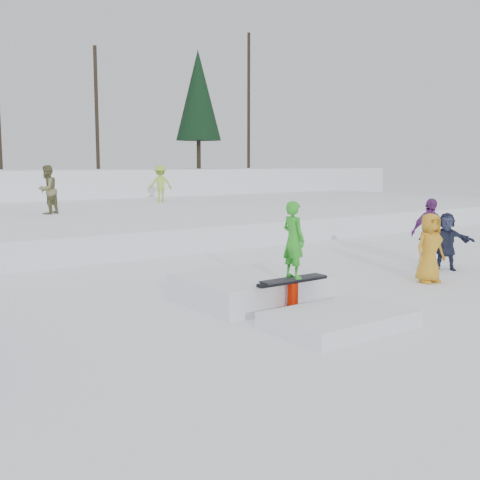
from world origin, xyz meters
TOP-DOWN VIEW (x-y plane):
  - ground at (0.00, 0.00)m, footprint 120.00×120.00m
  - snow_midrise at (0.00, 16.00)m, footprint 50.00×18.00m
  - treeline at (6.18, 28.28)m, footprint 40.24×4.22m
  - walker_olive at (0.57, 14.85)m, footprint 1.18×1.13m
  - walker_ygreen at (7.85, 18.93)m, footprint 1.36×1.03m
  - spectator_purple at (6.09, 1.10)m, footprint 1.19×0.76m
  - spectator_yellow at (4.50, -0.08)m, footprint 0.87×0.63m
  - spectator_dark at (6.28, 0.71)m, footprint 1.19×1.40m
  - jib_rail_feature at (-0.08, 0.13)m, footprint 2.60×4.40m

SIDE VIEW (x-z plane):
  - ground at x=0.00m, z-range 0.00..0.00m
  - jib_rail_feature at x=-0.08m, z-range -0.75..1.36m
  - snow_midrise at x=0.00m, z-range 0.00..0.80m
  - spectator_dark at x=6.28m, z-range 0.00..1.51m
  - spectator_yellow at x=4.50m, z-range 0.00..1.64m
  - spectator_purple at x=6.09m, z-range 0.00..1.88m
  - walker_ygreen at x=7.85m, z-range 0.80..2.67m
  - walker_olive at x=0.57m, z-range 0.80..2.72m
  - treeline at x=6.18m, z-range 2.20..12.70m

